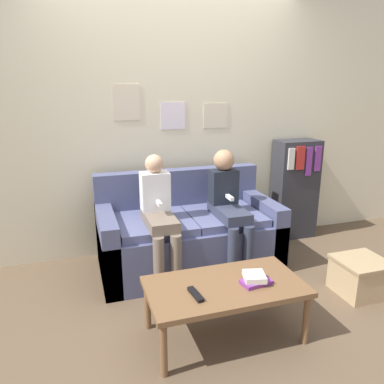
{
  "coord_description": "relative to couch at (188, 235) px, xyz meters",
  "views": [
    {
      "loc": [
        -0.94,
        -2.55,
        1.64
      ],
      "look_at": [
        0.0,
        0.39,
        0.75
      ],
      "focal_mm": 35.0,
      "sensor_mm": 36.0,
      "label": 1
    }
  ],
  "objects": [
    {
      "name": "bookshelf",
      "position": [
        1.32,
        0.32,
        0.24
      ],
      "size": [
        0.46,
        0.27,
        1.07
      ],
      "color": "#2D2D33",
      "rests_on": "ground_plane"
    },
    {
      "name": "person_left",
      "position": [
        -0.31,
        -0.2,
        0.31
      ],
      "size": [
        0.24,
        0.56,
        1.08
      ],
      "color": "#756656",
      "rests_on": "ground_plane"
    },
    {
      "name": "storage_box",
      "position": [
        1.18,
        -0.9,
        -0.15
      ],
      "size": [
        0.39,
        0.37,
        0.29
      ],
      "color": "tan",
      "rests_on": "ground_plane"
    },
    {
      "name": "person_right",
      "position": [
        0.32,
        -0.2,
        0.33
      ],
      "size": [
        0.24,
        0.56,
        1.09
      ],
      "color": "#33384C",
      "rests_on": "ground_plane"
    },
    {
      "name": "couch",
      "position": [
        0.0,
        0.0,
        0.0
      ],
      "size": [
        1.6,
        0.81,
        0.86
      ],
      "color": "#4C5175",
      "rests_on": "ground_plane"
    },
    {
      "name": "tv_remote",
      "position": [
        -0.3,
        -1.14,
        0.1
      ],
      "size": [
        0.06,
        0.17,
        0.02
      ],
      "rotation": [
        0.0,
        0.0,
        0.11
      ],
      "color": "black",
      "rests_on": "coffee_table"
    },
    {
      "name": "book_stack",
      "position": [
        0.12,
        -1.11,
        0.12
      ],
      "size": [
        0.21,
        0.17,
        0.06
      ],
      "color": "#7A3389",
      "rests_on": "coffee_table"
    },
    {
      "name": "coffee_table",
      "position": [
        -0.07,
        -1.07,
        0.05
      ],
      "size": [
        1.03,
        0.55,
        0.39
      ],
      "color": "brown",
      "rests_on": "ground_plane"
    },
    {
      "name": "wall_back",
      "position": [
        -0.0,
        0.5,
        1.0
      ],
      "size": [
        8.0,
        0.07,
        2.6
      ],
      "color": "beige",
      "rests_on": "ground_plane"
    },
    {
      "name": "ground_plane",
      "position": [
        0.0,
        -0.52,
        -0.3
      ],
      "size": [
        10.0,
        10.0,
        0.0
      ],
      "primitive_type": "plane",
      "color": "brown"
    }
  ]
}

